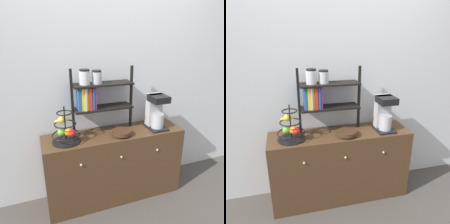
# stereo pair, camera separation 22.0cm
# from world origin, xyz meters

# --- Properties ---
(ground_plane) EXTENTS (12.00, 12.00, 0.00)m
(ground_plane) POSITION_xyz_m (0.00, 0.00, 0.00)
(ground_plane) COLOR #47423D
(wall_back) EXTENTS (7.00, 0.05, 2.60)m
(wall_back) POSITION_xyz_m (0.00, 0.45, 1.30)
(wall_back) COLOR silver
(wall_back) RESTS_ON ground_plane
(sideboard) EXTENTS (1.48, 0.42, 0.79)m
(sideboard) POSITION_xyz_m (0.00, 0.20, 0.39)
(sideboard) COLOR #4C331E
(sideboard) RESTS_ON ground_plane
(coffee_maker) EXTENTS (0.19, 0.24, 0.37)m
(coffee_maker) POSITION_xyz_m (0.48, 0.19, 0.98)
(coffee_maker) COLOR black
(coffee_maker) RESTS_ON sideboard
(fruit_stand) EXTENTS (0.27, 0.27, 0.36)m
(fruit_stand) POSITION_xyz_m (-0.50, 0.17, 0.91)
(fruit_stand) COLOR black
(fruit_stand) RESTS_ON sideboard
(wooden_bowl) EXTENTS (0.20, 0.20, 0.05)m
(wooden_bowl) POSITION_xyz_m (0.05, 0.12, 0.82)
(wooden_bowl) COLOR #422819
(wooden_bowl) RESTS_ON sideboard
(shelf_hutch) EXTENTS (0.65, 0.20, 0.67)m
(shelf_hutch) POSITION_xyz_m (-0.18, 0.31, 1.21)
(shelf_hutch) COLOR black
(shelf_hutch) RESTS_ON sideboard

